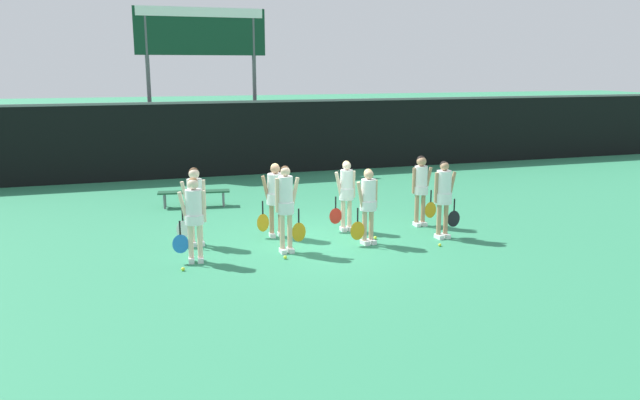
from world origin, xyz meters
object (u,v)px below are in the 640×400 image
object	(u,v)px
player_5	(275,194)
tennis_ball_0	(285,257)
player_2	(368,201)
player_6	(346,191)
scoreboard	(201,43)
player_0	(194,213)
tennis_ball_3	(183,269)
bench_courtside	(194,193)
tennis_ball_1	(375,238)
player_1	(286,203)
player_3	(444,193)
player_7	(421,184)
tennis_ball_4	(440,245)
player_4	(195,200)
tennis_ball_2	(432,212)

from	to	relation	value
player_5	tennis_ball_0	distance (m)	1.94
player_2	player_6	size ratio (longest dim) A/B	1.00
scoreboard	player_0	distance (m)	11.32
tennis_ball_3	player_6	bearing A→B (deg)	24.94
bench_courtside	player_5	xyz separation A→B (m)	(1.36, -3.63, 0.60)
tennis_ball_0	tennis_ball_1	xyz separation A→B (m)	(2.25, 0.78, -0.00)
player_5	scoreboard	bearing A→B (deg)	93.86
bench_courtside	tennis_ball_0	distance (m)	5.45
player_1	player_3	world-z (taller)	player_1
scoreboard	tennis_ball_0	distance (m)	11.87
player_0	player_1	world-z (taller)	player_1
player_0	player_7	size ratio (longest dim) A/B	0.99
player_1	tennis_ball_4	distance (m)	3.39
player_1	tennis_ball_1	bearing A→B (deg)	7.45
player_1	scoreboard	bearing A→B (deg)	89.32
player_4	tennis_ball_0	size ratio (longest dim) A/B	23.34
bench_courtside	tennis_ball_2	distance (m)	6.37
bench_courtside	tennis_ball_4	world-z (taller)	bench_courtside
tennis_ball_0	tennis_ball_3	xyz separation A→B (m)	(-1.99, -0.12, -0.00)
scoreboard	player_4	size ratio (longest dim) A/B	3.42
player_3	tennis_ball_2	world-z (taller)	player_3
player_0	player_4	distance (m)	1.18
tennis_ball_4	player_5	bearing A→B (deg)	149.33
player_7	tennis_ball_1	world-z (taller)	player_7
player_0	player_2	bearing A→B (deg)	8.81
tennis_ball_0	tennis_ball_3	world-z (taller)	same
player_1	player_2	world-z (taller)	player_1
player_2	player_5	distance (m)	2.08
player_3	tennis_ball_0	distance (m)	3.85
tennis_ball_1	tennis_ball_2	size ratio (longest dim) A/B	1.09
player_1	player_2	bearing A→B (deg)	0.32
tennis_ball_2	player_2	bearing A→B (deg)	-141.33
player_0	player_2	world-z (taller)	player_0
player_4	tennis_ball_4	distance (m)	5.24
player_3	player_7	world-z (taller)	player_3
player_7	tennis_ball_0	size ratio (longest dim) A/B	23.53
player_7	tennis_ball_2	size ratio (longest dim) A/B	26.00
player_5	tennis_ball_0	size ratio (longest dim) A/B	23.11
scoreboard	tennis_ball_4	bearing A→B (deg)	-73.22
player_1	player_4	bearing A→B (deg)	145.36
player_1	player_4	world-z (taller)	player_1
player_2	player_3	size ratio (longest dim) A/B	0.95
player_1	player_5	size ratio (longest dim) A/B	1.08
player_4	player_0	bearing A→B (deg)	-101.21
player_1	tennis_ball_4	world-z (taller)	player_1
bench_courtside	tennis_ball_0	size ratio (longest dim) A/B	27.05
bench_courtside	player_4	world-z (taller)	player_4
player_5	tennis_ball_1	bearing A→B (deg)	-21.98
bench_courtside	player_2	world-z (taller)	player_2
player_6	scoreboard	bearing A→B (deg)	102.09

